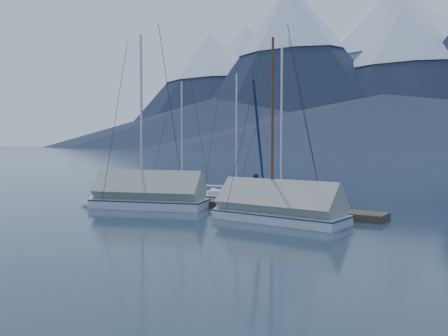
{
  "coord_description": "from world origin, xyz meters",
  "views": [
    {
      "loc": [
        15.12,
        -19.85,
        3.59
      ],
      "look_at": [
        0.0,
        2.0,
        2.2
      ],
      "focal_mm": 38.0,
      "sensor_mm": 36.0,
      "label": 1
    }
  ],
  "objects_px": {
    "sailboat_open_left": "(188,195)",
    "sailboat_open_right": "(288,203)",
    "person": "(257,189)",
    "sailboat_covered_near": "(269,211)",
    "sailboat_open_mid": "(244,200)",
    "sailboat_covered_far": "(140,198)"
  },
  "relations": [
    {
      "from": "person",
      "to": "sailboat_covered_far",
      "type": "bearing_deg",
      "value": 103.73
    },
    {
      "from": "sailboat_covered_far",
      "to": "person",
      "type": "height_order",
      "value": "sailboat_covered_far"
    },
    {
      "from": "sailboat_open_right",
      "to": "person",
      "type": "relative_size",
      "value": 6.23
    },
    {
      "from": "sailboat_open_left",
      "to": "sailboat_covered_near",
      "type": "height_order",
      "value": "sailboat_covered_near"
    },
    {
      "from": "sailboat_open_left",
      "to": "sailboat_open_right",
      "type": "height_order",
      "value": "sailboat_open_right"
    },
    {
      "from": "sailboat_open_right",
      "to": "person",
      "type": "xyz_separation_m",
      "value": [
        -0.79,
        -2.19,
        0.97
      ]
    },
    {
      "from": "sailboat_open_mid",
      "to": "sailboat_covered_far",
      "type": "xyz_separation_m",
      "value": [
        -3.58,
        -5.19,
        0.36
      ]
    },
    {
      "from": "sailboat_covered_far",
      "to": "person",
      "type": "bearing_deg",
      "value": 26.2
    },
    {
      "from": "sailboat_open_mid",
      "to": "sailboat_covered_near",
      "type": "height_order",
      "value": "sailboat_covered_near"
    },
    {
      "from": "sailboat_open_mid",
      "to": "person",
      "type": "xyz_separation_m",
      "value": [
        2.29,
        -2.3,
        0.99
      ]
    },
    {
      "from": "sailboat_open_left",
      "to": "person",
      "type": "xyz_separation_m",
      "value": [
        6.93,
        -2.7,
        0.99
      ]
    },
    {
      "from": "sailboat_open_right",
      "to": "sailboat_covered_near",
      "type": "relative_size",
      "value": 1.07
    },
    {
      "from": "person",
      "to": "sailboat_open_left",
      "type": "bearing_deg",
      "value": 56.27
    },
    {
      "from": "person",
      "to": "sailboat_covered_near",
      "type": "bearing_deg",
      "value": -152.3
    },
    {
      "from": "sailboat_open_mid",
      "to": "sailboat_open_right",
      "type": "relative_size",
      "value": 0.86
    },
    {
      "from": "sailboat_covered_far",
      "to": "person",
      "type": "distance_m",
      "value": 6.57
    },
    {
      "from": "sailboat_covered_far",
      "to": "sailboat_open_mid",
      "type": "bearing_deg",
      "value": 55.41
    },
    {
      "from": "sailboat_open_right",
      "to": "sailboat_covered_near",
      "type": "distance_m",
      "value": 5.13
    },
    {
      "from": "sailboat_open_right",
      "to": "sailboat_covered_far",
      "type": "height_order",
      "value": "sailboat_covered_far"
    },
    {
      "from": "sailboat_open_right",
      "to": "sailboat_covered_far",
      "type": "relative_size",
      "value": 0.95
    },
    {
      "from": "sailboat_open_mid",
      "to": "sailboat_open_right",
      "type": "distance_m",
      "value": 3.09
    },
    {
      "from": "sailboat_open_left",
      "to": "sailboat_covered_near",
      "type": "relative_size",
      "value": 0.91
    }
  ]
}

